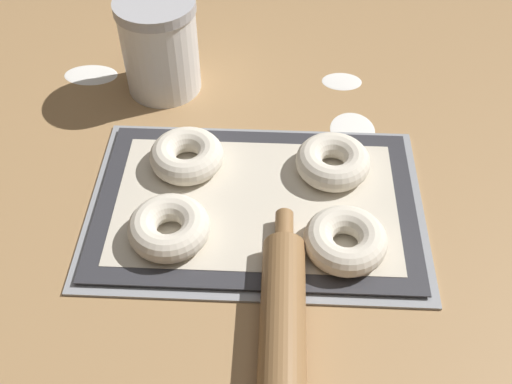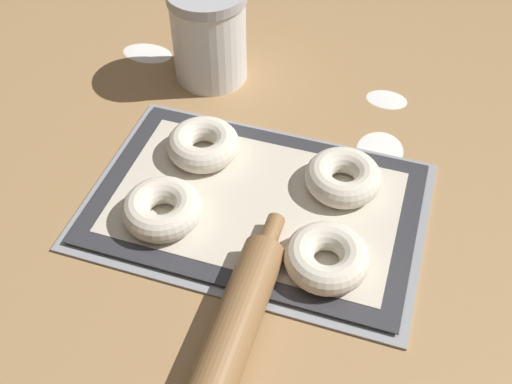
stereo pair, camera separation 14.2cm
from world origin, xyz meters
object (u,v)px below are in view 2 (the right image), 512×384
at_px(bagel_front_left, 162,209).
at_px(bagel_front_right, 327,258).
at_px(bagel_back_left, 203,144).
at_px(bagel_back_right, 343,177).
at_px(baking_tray, 256,205).
at_px(rolling_pin, 217,372).
at_px(flour_canister, 209,35).

xyz_separation_m(bagel_front_left, bagel_front_right, (0.22, -0.01, 0.00)).
relative_size(bagel_front_left, bagel_back_left, 1.00).
bearing_deg(bagel_back_right, baking_tray, -149.28).
bearing_deg(rolling_pin, bagel_back_right, 78.14).
relative_size(bagel_front_right, flour_canister, 0.67).
height_order(bagel_back_left, flour_canister, flour_canister).
bearing_deg(bagel_front_right, bagel_front_left, 177.30).
bearing_deg(bagel_back_right, rolling_pin, -101.86).
bearing_deg(bagel_back_left, bagel_back_right, -0.76).
distance_m(bagel_back_left, rolling_pin, 0.34).
distance_m(bagel_front_right, flour_canister, 0.44).
bearing_deg(bagel_front_left, rolling_pin, -52.16).
height_order(bagel_front_right, flour_canister, flour_canister).
bearing_deg(flour_canister, bagel_front_left, -80.27).
height_order(bagel_back_left, bagel_back_right, same).
height_order(bagel_front_right, bagel_back_right, same).
bearing_deg(bagel_front_left, bagel_back_right, 31.14).
bearing_deg(bagel_front_left, bagel_front_right, -2.70).
bearing_deg(bagel_back_left, bagel_front_right, -33.28).
xyz_separation_m(baking_tray, rolling_pin, (0.04, -0.25, 0.02)).
height_order(baking_tray, bagel_back_right, bagel_back_right).
relative_size(bagel_back_right, rolling_pin, 0.24).
distance_m(bagel_front_right, bagel_back_right, 0.14).
relative_size(baking_tray, bagel_back_right, 4.34).
relative_size(bagel_front_left, rolling_pin, 0.24).
distance_m(baking_tray, rolling_pin, 0.26).
height_order(baking_tray, bagel_front_left, bagel_front_left).
distance_m(bagel_back_right, rolling_pin, 0.32).
bearing_deg(baking_tray, bagel_back_right, 30.72).
distance_m(bagel_front_left, flour_canister, 0.33).
xyz_separation_m(bagel_front_left, bagel_back_left, (0.01, 0.13, 0.00)).
distance_m(bagel_back_left, bagel_back_right, 0.20).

